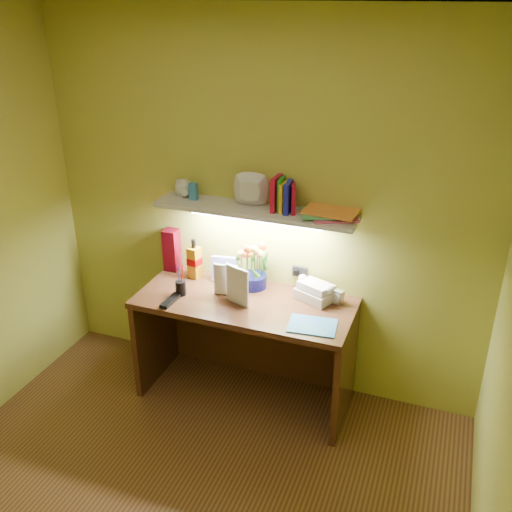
{
  "coord_description": "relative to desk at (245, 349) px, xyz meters",
  "views": [
    {
      "loc": [
        1.18,
        -1.75,
        2.56
      ],
      "look_at": [
        0.02,
        1.35,
        1.0
      ],
      "focal_mm": 40.0,
      "sensor_mm": 36.0,
      "label": 1
    }
  ],
  "objects": [
    {
      "name": "tv_remote",
      "position": [
        -0.43,
        -0.18,
        0.39
      ],
      "size": [
        0.06,
        0.2,
        0.02
      ],
      "primitive_type": "cube",
      "rotation": [
        0.0,
        0.0,
        -0.04
      ],
      "color": "black",
      "rests_on": "desk"
    },
    {
      "name": "desk_book_b",
      "position": [
        -0.12,
        -0.01,
        0.5
      ],
      "size": [
        0.18,
        0.09,
        0.25
      ],
      "primitive_type": "imported",
      "rotation": [
        0.0,
        0.0,
        -0.39
      ],
      "color": "silver",
      "rests_on": "desk"
    },
    {
      "name": "telephone",
      "position": [
        0.42,
        0.18,
        0.44
      ],
      "size": [
        0.27,
        0.24,
        0.14
      ],
      "primitive_type": null,
      "rotation": [
        0.0,
        0.0,
        -0.39
      ],
      "color": "#F1E2C8",
      "rests_on": "desk"
    },
    {
      "name": "desk",
      "position": [
        0.0,
        0.0,
        0.0
      ],
      "size": [
        1.4,
        0.6,
        0.75
      ],
      "primitive_type": "cube",
      "color": "#37200F",
      "rests_on": "ground"
    },
    {
      "name": "whisky_box",
      "position": [
        -0.64,
        0.24,
        0.53
      ],
      "size": [
        0.1,
        0.1,
        0.3
      ],
      "primitive_type": "cube",
      "rotation": [
        0.0,
        0.0,
        0.01
      ],
      "color": "#5D0513",
      "rests_on": "desk"
    },
    {
      "name": "desk_book_a",
      "position": [
        -0.22,
        0.02,
        0.48
      ],
      "size": [
        0.16,
        0.04,
        0.22
      ],
      "primitive_type": "imported",
      "rotation": [
        0.0,
        0.0,
        0.1
      ],
      "color": "silver",
      "rests_on": "desk"
    },
    {
      "name": "whisky_bottle",
      "position": [
        -0.44,
        0.19,
        0.52
      ],
      "size": [
        0.09,
        0.09,
        0.28
      ],
      "primitive_type": null,
      "rotation": [
        0.0,
        0.0,
        -0.21
      ],
      "color": "#BD790D",
      "rests_on": "desk"
    },
    {
      "name": "pen_cup",
      "position": [
        -0.42,
        -0.07,
        0.46
      ],
      "size": [
        0.08,
        0.08,
        0.16
      ],
      "primitive_type": "cylinder",
      "rotation": [
        0.0,
        0.0,
        0.28
      ],
      "color": "black",
      "rests_on": "desk"
    },
    {
      "name": "blue_folder",
      "position": [
        0.49,
        -0.14,
        0.38
      ],
      "size": [
        0.3,
        0.24,
        0.01
      ],
      "primitive_type": "cube",
      "rotation": [
        0.0,
        0.0,
        0.11
      ],
      "color": "#347EBB",
      "rests_on": "desk"
    },
    {
      "name": "art_card",
      "position": [
        -0.22,
        0.2,
        0.46
      ],
      "size": [
        0.18,
        0.06,
        0.18
      ],
      "primitive_type": null,
      "rotation": [
        0.0,
        0.0,
        0.16
      ],
      "color": "silver",
      "rests_on": "desk"
    },
    {
      "name": "wall_shelf",
      "position": [
        0.02,
        0.18,
        0.96
      ],
      "size": [
        1.32,
        0.3,
        0.25
      ],
      "color": "silver",
      "rests_on": "ground"
    },
    {
      "name": "flower_bouquet",
      "position": [
        -0.01,
        0.19,
        0.53
      ],
      "size": [
        0.24,
        0.24,
        0.31
      ],
      "primitive_type": null,
      "rotation": [
        0.0,
        0.0,
        0.23
      ],
      "color": "#0A0B3B",
      "rests_on": "desk"
    },
    {
      "name": "desk_clock",
      "position": [
        0.56,
        0.18,
        0.42
      ],
      "size": [
        0.1,
        0.08,
        0.09
      ],
      "primitive_type": "cube",
      "rotation": [
        0.0,
        0.0,
        -0.39
      ],
      "color": "silver",
      "rests_on": "desk"
    }
  ]
}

